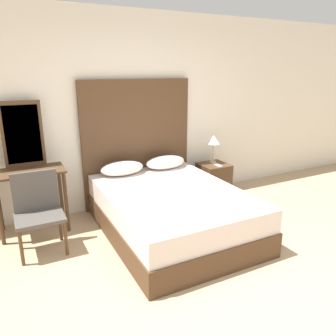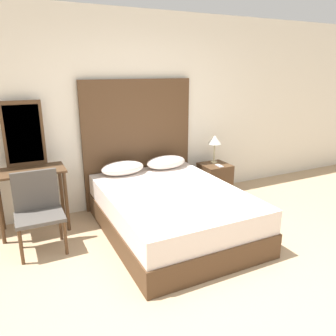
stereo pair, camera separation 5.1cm
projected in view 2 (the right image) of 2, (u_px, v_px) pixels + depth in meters
ground_plane at (231, 305)px, 2.81m from camera, size 16.00×16.00×0.00m
wall_back at (127, 112)px, 4.59m from camera, size 10.00×0.06×2.70m
bed at (172, 212)px, 3.98m from camera, size 1.54×2.08×0.55m
headboard at (139, 144)px, 4.71m from camera, size 1.61×0.05×1.80m
pillow_left at (123, 168)px, 4.45m from camera, size 0.59×0.31×0.19m
pillow_right at (166, 162)px, 4.73m from camera, size 0.59×0.31×0.19m
phone_on_bed at (154, 183)px, 4.12m from camera, size 0.12×0.17×0.01m
nightstand at (214, 180)px, 5.13m from camera, size 0.43×0.42×0.52m
table_lamp at (215, 141)px, 5.04m from camera, size 0.20×0.20×0.44m
phone_on_nightstand at (219, 166)px, 4.96m from camera, size 0.08×0.15×0.01m
vanity_desk at (31, 183)px, 3.93m from camera, size 0.81×0.46×0.79m
vanity_mirror at (24, 134)px, 3.95m from camera, size 0.47×0.03×0.80m
chair at (38, 207)px, 3.56m from camera, size 0.50×0.42×0.88m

